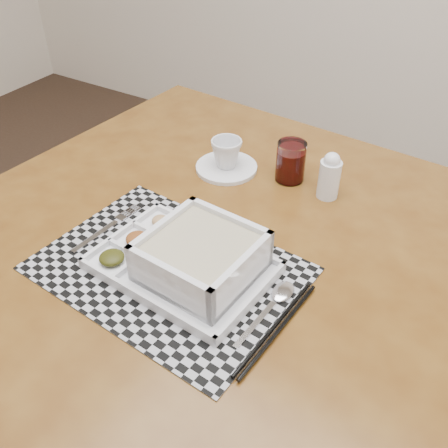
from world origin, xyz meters
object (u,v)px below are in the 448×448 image
(serving_tray, at_px, (195,260))
(creamer_bottle, at_px, (330,176))
(dining_table, at_px, (213,269))
(cup, at_px, (226,153))
(juice_glass, at_px, (291,163))

(serving_tray, bearing_deg, creamer_bottle, 73.06)
(creamer_bottle, bearing_deg, dining_table, -118.47)
(dining_table, relative_size, serving_tray, 3.57)
(dining_table, height_order, cup, cup)
(dining_table, xyz_separation_m, creamer_bottle, (0.14, 0.26, 0.14))
(serving_tray, distance_m, cup, 0.37)
(serving_tray, relative_size, cup, 4.49)
(juice_glass, distance_m, creamer_bottle, 0.11)
(dining_table, distance_m, juice_glass, 0.31)
(serving_tray, relative_size, juice_glass, 3.51)
(creamer_bottle, bearing_deg, juice_glass, 169.44)
(cup, bearing_deg, creamer_bottle, 3.14)
(dining_table, xyz_separation_m, cup, (-0.11, 0.24, 0.13))
(juice_glass, bearing_deg, cup, -165.09)
(dining_table, bearing_deg, serving_tray, -74.18)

